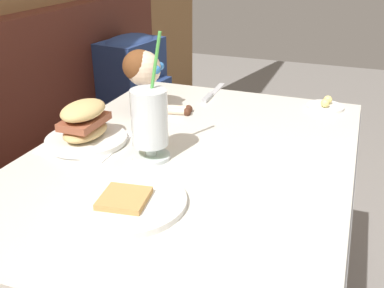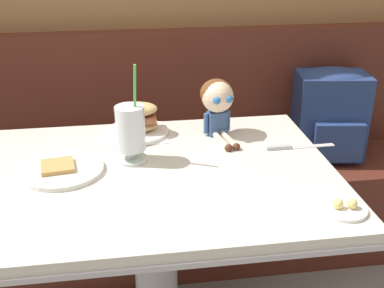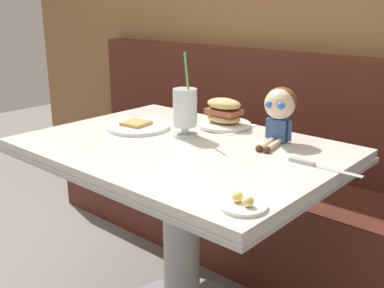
# 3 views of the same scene
# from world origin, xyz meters

# --- Properties ---
(booth_bench) EXTENTS (2.60, 0.48, 1.00)m
(booth_bench) POSITION_xyz_m (0.00, 0.81, 0.33)
(booth_bench) COLOR #512319
(booth_bench) RESTS_ON ground
(diner_table) EXTENTS (1.11, 0.81, 0.74)m
(diner_table) POSITION_xyz_m (0.00, 0.18, 0.54)
(diner_table) COLOR silver
(diner_table) RESTS_ON ground
(toast_plate) EXTENTS (0.25, 0.25, 0.03)m
(toast_plate) POSITION_xyz_m (-0.27, 0.22, 0.75)
(toast_plate) COLOR white
(toast_plate) RESTS_ON diner_table
(milkshake_glass) EXTENTS (0.10, 0.10, 0.32)m
(milkshake_glass) POSITION_xyz_m (-0.06, 0.27, 0.84)
(milkshake_glass) COLOR silver
(milkshake_glass) RESTS_ON diner_table
(sandwich_plate) EXTENTS (0.22, 0.22, 0.12)m
(sandwich_plate) POSITION_xyz_m (-0.03, 0.47, 0.79)
(sandwich_plate) COLOR white
(sandwich_plate) RESTS_ON diner_table
(butter_saucer) EXTENTS (0.12, 0.12, 0.04)m
(butter_saucer) POSITION_xyz_m (0.47, -0.11, 0.75)
(butter_saucer) COLOR white
(butter_saucer) RESTS_ON diner_table
(butter_knife) EXTENTS (0.24, 0.03, 0.01)m
(butter_knife) POSITION_xyz_m (0.46, 0.28, 0.74)
(butter_knife) COLOR silver
(butter_knife) RESTS_ON diner_table
(seated_doll) EXTENTS (0.13, 0.23, 0.20)m
(seated_doll) POSITION_xyz_m (0.24, 0.43, 0.87)
(seated_doll) COLOR #385689
(seated_doll) RESTS_ON diner_table
(backpack) EXTENTS (0.32, 0.28, 0.41)m
(backpack) POSITION_xyz_m (0.82, 0.78, 0.66)
(backpack) COLOR navy
(backpack) RESTS_ON booth_bench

